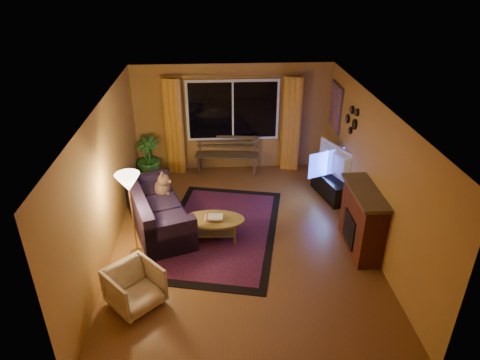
{
  "coord_description": "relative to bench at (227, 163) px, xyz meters",
  "views": [
    {
      "loc": [
        -0.41,
        -6.39,
        4.56
      ],
      "look_at": [
        0.0,
        0.3,
        1.05
      ],
      "focal_mm": 32.0,
      "sensor_mm": 36.0,
      "label": 1
    }
  ],
  "objects": [
    {
      "name": "floor",
      "position": [
        0.16,
        -2.75,
        -0.23
      ],
      "size": [
        4.5,
        6.0,
        0.02
      ],
      "primitive_type": "cube",
      "color": "brown",
      "rests_on": "ground"
    },
    {
      "name": "ceiling",
      "position": [
        0.16,
        -2.75,
        2.29
      ],
      "size": [
        4.5,
        6.0,
        0.02
      ],
      "primitive_type": "cube",
      "color": "white",
      "rests_on": "ground"
    },
    {
      "name": "wall_back",
      "position": [
        0.16,
        0.26,
        1.03
      ],
      "size": [
        4.5,
        0.02,
        2.5
      ],
      "primitive_type": "cube",
      "color": "#B37C36",
      "rests_on": "ground"
    },
    {
      "name": "wall_left",
      "position": [
        -2.1,
        -2.75,
        1.03
      ],
      "size": [
        0.02,
        6.0,
        2.5
      ],
      "primitive_type": "cube",
      "color": "#B37C36",
      "rests_on": "ground"
    },
    {
      "name": "wall_right",
      "position": [
        2.42,
        -2.75,
        1.03
      ],
      "size": [
        0.02,
        6.0,
        2.5
      ],
      "primitive_type": "cube",
      "color": "#B37C36",
      "rests_on": "ground"
    },
    {
      "name": "window",
      "position": [
        0.16,
        0.19,
        1.23
      ],
      "size": [
        2.0,
        0.02,
        1.3
      ],
      "primitive_type": "cube",
      "color": "black",
      "rests_on": "wall_back"
    },
    {
      "name": "curtain_rod",
      "position": [
        0.16,
        0.15,
        2.03
      ],
      "size": [
        3.2,
        0.03,
        0.03
      ],
      "primitive_type": "cylinder",
      "rotation": [
        0.0,
        1.57,
        0.0
      ],
      "color": "#BF8C3F",
      "rests_on": "wall_back"
    },
    {
      "name": "curtain_left",
      "position": [
        -1.19,
        0.13,
        0.9
      ],
      "size": [
        0.36,
        0.36,
        2.24
      ],
      "primitive_type": "cylinder",
      "color": "orange",
      "rests_on": "ground"
    },
    {
      "name": "curtain_right",
      "position": [
        1.51,
        0.13,
        0.9
      ],
      "size": [
        0.36,
        0.36,
        2.24
      ],
      "primitive_type": "cylinder",
      "color": "orange",
      "rests_on": "ground"
    },
    {
      "name": "bench",
      "position": [
        0.0,
        0.0,
        0.0
      ],
      "size": [
        1.5,
        0.62,
        0.44
      ],
      "primitive_type": "cube",
      "rotation": [
        0.0,
        0.0,
        -0.14
      ],
      "color": "#423421",
      "rests_on": "ground"
    },
    {
      "name": "potted_plant",
      "position": [
        -1.81,
        -0.14,
        0.27
      ],
      "size": [
        0.66,
        0.66,
        0.98
      ],
      "primitive_type": "imported",
      "rotation": [
        0.0,
        0.0,
        -0.24
      ],
      "color": "#235B1E",
      "rests_on": "ground"
    },
    {
      "name": "sofa",
      "position": [
        -1.36,
        -2.26,
        0.2
      ],
      "size": [
        1.53,
        2.26,
        0.84
      ],
      "primitive_type": "cube",
      "rotation": [
        0.0,
        0.0,
        0.34
      ],
      "color": "black",
      "rests_on": "ground"
    },
    {
      "name": "dog",
      "position": [
        -1.31,
        -1.79,
        0.43
      ],
      "size": [
        0.35,
        0.45,
        0.47
      ],
      "primitive_type": null,
      "rotation": [
        0.0,
        0.0,
        -0.07
      ],
      "color": "brown",
      "rests_on": "sofa"
    },
    {
      "name": "armchair",
      "position": [
        -1.49,
        -4.3,
        0.13
      ],
      "size": [
        0.94,
        0.93,
        0.7
      ],
      "primitive_type": "imported",
      "rotation": [
        0.0,
        0.0,
        0.74
      ],
      "color": "beige",
      "rests_on": "ground"
    },
    {
      "name": "floor_lamp",
      "position": [
        -1.66,
        -3.07,
        0.55
      ],
      "size": [
        0.31,
        0.31,
        1.54
      ],
      "primitive_type": "cylinder",
      "rotation": [
        0.0,
        0.0,
        -0.23
      ],
      "color": "#BF8C3F",
      "rests_on": "ground"
    },
    {
      "name": "rug",
      "position": [
        -0.21,
        -2.5,
        -0.21
      ],
      "size": [
        2.67,
        3.57,
        0.02
      ],
      "primitive_type": "cube",
      "rotation": [
        0.0,
        0.0,
        -0.21
      ],
      "color": "maroon",
      "rests_on": "ground"
    },
    {
      "name": "coffee_table",
      "position": [
        -0.34,
        -2.69,
        -0.01
      ],
      "size": [
        1.2,
        1.2,
        0.41
      ],
      "primitive_type": "cylinder",
      "rotation": [
        0.0,
        0.0,
        -0.07
      ],
      "color": "olive",
      "rests_on": "ground"
    },
    {
      "name": "tv_console",
      "position": [
        2.15,
        -1.3,
        0.01
      ],
      "size": [
        0.61,
        1.14,
        0.45
      ],
      "primitive_type": "cube",
      "rotation": [
        0.0,
        0.0,
        0.24
      ],
      "color": "black",
      "rests_on": "ground"
    },
    {
      "name": "television",
      "position": [
        2.15,
        -1.3,
        0.57
      ],
      "size": [
        0.59,
        1.14,
        0.68
      ],
      "primitive_type": "imported",
      "rotation": [
        0.0,
        0.0,
        1.97
      ],
      "color": "black",
      "rests_on": "tv_console"
    },
    {
      "name": "fireplace",
      "position": [
        2.21,
        -3.15,
        0.33
      ],
      "size": [
        0.4,
        1.2,
        1.1
      ],
      "primitive_type": "cube",
      "color": "maroon",
      "rests_on": "ground"
    },
    {
      "name": "mirror_cluster",
      "position": [
        2.37,
        -1.45,
        1.58
      ],
      "size": [
        0.06,
        0.6,
        0.56
      ],
      "primitive_type": null,
      "color": "black",
      "rests_on": "wall_right"
    },
    {
      "name": "painting",
      "position": [
        2.38,
        -0.3,
        1.43
      ],
      "size": [
        0.04,
        0.76,
        0.96
      ],
      "primitive_type": "cube",
      "color": "#DA5931",
      "rests_on": "wall_right"
    }
  ]
}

